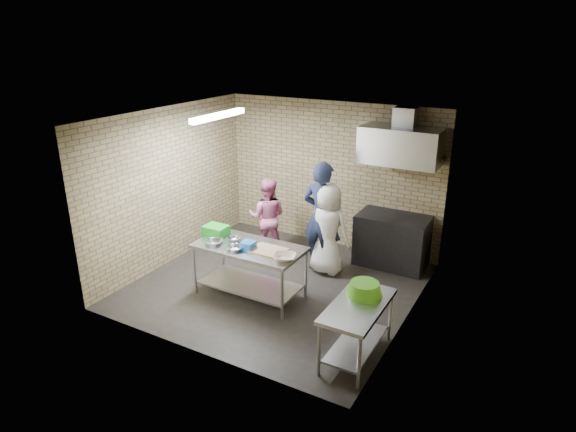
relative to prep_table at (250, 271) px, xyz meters
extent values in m
plane|color=black|center=(0.20, 0.45, -0.41)|extent=(4.20, 4.20, 0.00)
plane|color=black|center=(0.20, 0.45, 2.29)|extent=(4.20, 4.20, 0.00)
cube|color=tan|center=(0.20, 2.45, 0.94)|extent=(4.20, 0.06, 2.70)
cube|color=tan|center=(0.20, -1.55, 0.94)|extent=(4.20, 0.06, 2.70)
cube|color=tan|center=(-1.90, 0.45, 0.94)|extent=(0.06, 4.00, 2.70)
cube|color=tan|center=(2.30, 0.45, 0.94)|extent=(0.06, 4.00, 2.70)
cube|color=#AEB1B5|center=(0.00, 0.00, 0.00)|extent=(1.65, 0.83, 0.83)
cube|color=silver|center=(2.00, -0.65, -0.04)|extent=(0.60, 1.20, 0.75)
cube|color=black|center=(1.55, 2.10, 0.04)|extent=(1.20, 0.70, 0.90)
cube|color=silver|center=(1.55, 2.15, 1.69)|extent=(1.30, 0.60, 0.60)
cube|color=#A5A8AD|center=(1.55, 2.30, 2.14)|extent=(0.35, 0.30, 0.30)
cube|color=#3F2B19|center=(1.85, 2.34, 1.51)|extent=(0.80, 0.20, 0.04)
cube|color=white|center=(-0.80, 0.45, 2.23)|extent=(0.10, 1.25, 0.08)
cube|color=green|center=(-0.70, 0.12, 0.49)|extent=(0.37, 0.28, 0.15)
cube|color=blue|center=(0.05, -0.10, 0.47)|extent=(0.18, 0.18, 0.12)
cube|color=tan|center=(0.35, -0.02, 0.43)|extent=(0.51, 0.39, 0.03)
imported|color=silver|center=(-0.50, -0.20, 0.45)|extent=(0.33, 0.33, 0.06)
imported|color=#B1B3B8|center=(-0.30, 0.05, 0.44)|extent=(0.25, 0.25, 0.06)
imported|color=silver|center=(-0.10, -0.22, 0.44)|extent=(0.30, 0.30, 0.06)
imported|color=beige|center=(0.70, -0.15, 0.45)|extent=(0.41, 0.41, 0.08)
cylinder|color=#B22619|center=(1.60, 2.34, 1.62)|extent=(0.07, 0.07, 0.18)
cylinder|color=green|center=(2.00, 2.34, 1.60)|extent=(0.06, 0.06, 0.15)
imported|color=#141933|center=(0.57, 1.33, 0.54)|extent=(0.71, 0.48, 1.90)
imported|color=#CC6C95|center=(-0.56, 1.44, 0.30)|extent=(0.85, 0.76, 1.42)
imported|color=white|center=(0.70, 1.30, 0.36)|extent=(0.79, 0.55, 1.55)
camera|label=1|loc=(3.80, -5.59, 3.44)|focal=30.73mm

